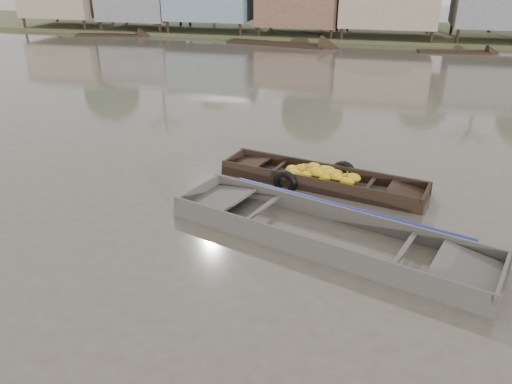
# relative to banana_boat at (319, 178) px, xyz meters

# --- Properties ---
(ground) EXTENTS (120.00, 120.00, 0.00)m
(ground) POSITION_rel_banana_boat_xyz_m (-1.20, -3.30, -0.15)
(ground) COLOR #4C453A
(ground) RESTS_ON ground
(banana_boat) EXTENTS (5.56, 2.45, 0.74)m
(banana_boat) POSITION_rel_banana_boat_xyz_m (0.00, 0.00, 0.00)
(banana_boat) COLOR black
(banana_boat) RESTS_ON ground
(viewer_boat) EXTENTS (7.19, 3.91, 0.56)m
(viewer_boat) POSITION_rel_banana_boat_xyz_m (0.57, -2.82, -0.10)
(viewer_boat) COLOR #433E38
(viewer_boat) RESTS_ON ground
(distant_boats) EXTENTS (45.99, 15.89, 0.35)m
(distant_boats) POSITION_rel_banana_boat_xyz_m (6.86, 20.08, -0.20)
(distant_boats) COLOR black
(distant_boats) RESTS_ON ground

